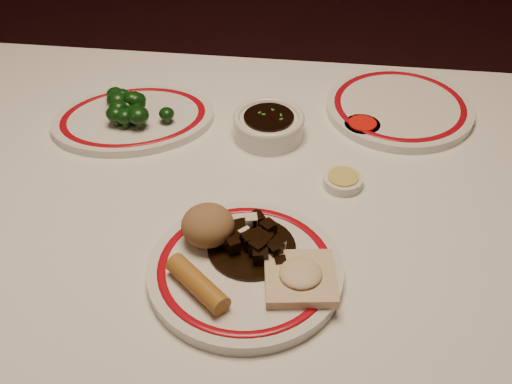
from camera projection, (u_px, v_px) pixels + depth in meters
The scene contains 12 objects.
dining_table at pixel (229, 238), 1.07m from camera, with size 1.20×0.90×0.75m.
main_plate at pixel (245, 270), 0.88m from camera, with size 0.34×0.34×0.02m.
rice_mound at pixel (208, 225), 0.90m from camera, with size 0.08×0.08×0.05m, color #8F6744.
spring_roll at pixel (198, 284), 0.83m from camera, with size 0.03×0.03×0.10m, color #AD752A.
fried_wonton at pixel (300, 277), 0.84m from camera, with size 0.11×0.11×0.03m.
stirfry_heap at pixel (256, 243), 0.89m from camera, with size 0.12×0.12×0.03m.
broccoli_plate at pixel (134, 119), 1.16m from camera, with size 0.35×0.32×0.02m.
broccoli_pile at pixel (129, 106), 1.14m from camera, with size 0.14×0.10×0.05m.
soy_bowl at pixel (269, 127), 1.12m from camera, with size 0.12×0.12×0.04m.
sweet_sour_dish at pixel (362, 127), 1.14m from camera, with size 0.06×0.06×0.02m.
mustard_dish at pixel (343, 181), 1.03m from camera, with size 0.06×0.06×0.02m.
far_plate at pixel (399, 107), 1.19m from camera, with size 0.29×0.29×0.02m.
Camera 1 is at (0.14, -0.76, 1.41)m, focal length 45.00 mm.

